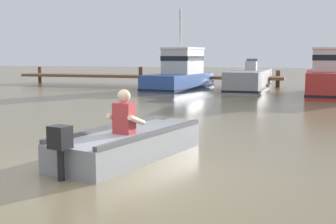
% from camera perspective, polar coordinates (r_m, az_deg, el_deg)
% --- Properties ---
extents(ground_plane, '(120.00, 120.00, 0.00)m').
position_cam_1_polar(ground_plane, '(6.48, -8.04, -8.38)').
color(ground_plane, '#7A6B4C').
extents(wooden_dock, '(15.96, 1.64, 1.11)m').
position_cam_1_polar(wooden_dock, '(25.99, -3.03, 4.64)').
color(wooden_dock, brown).
rests_on(wooden_dock, ground).
extents(rowboat_with_person, '(1.79, 3.70, 1.19)m').
position_cam_1_polar(rowboat_with_person, '(7.66, -4.69, -3.97)').
color(rowboat_with_person, gray).
rests_on(rowboat_with_person, ground).
extents(moored_boat_blue, '(2.76, 5.34, 4.11)m').
position_cam_1_polar(moored_boat_blue, '(22.77, 1.62, 4.92)').
color(moored_boat_blue, '#2D519E').
rests_on(moored_boat_blue, ground).
extents(moored_boat_grey, '(1.75, 6.23, 1.60)m').
position_cam_1_polar(moored_boat_grey, '(22.44, 10.53, 3.97)').
color(moored_boat_grey, gray).
rests_on(moored_boat_grey, ground).
extents(moored_boat_red, '(2.24, 5.93, 2.11)m').
position_cam_1_polar(moored_boat_red, '(20.82, 20.40, 4.24)').
color(moored_boat_red, '#B72D28').
rests_on(moored_boat_red, ground).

